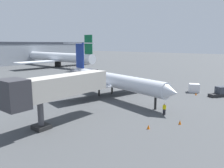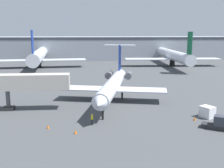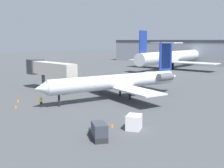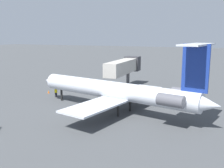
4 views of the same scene
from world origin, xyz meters
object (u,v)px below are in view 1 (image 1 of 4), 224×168
at_px(cargo_container_uld, 194,88).
at_px(traffic_cone_far, 148,127).
at_px(ground_crew_marshaller, 164,109).
at_px(traffic_cone_near, 196,94).
at_px(traffic_cone_mid, 180,122).
at_px(parked_airliner_west_mid, 58,57).
at_px(regional_jet, 109,79).
at_px(jet_bridge, 54,88).
at_px(baggage_tug_lead, 221,92).

bearing_deg(cargo_container_uld, traffic_cone_far, -173.56).
bearing_deg(ground_crew_marshaller, traffic_cone_near, 2.10).
bearing_deg(traffic_cone_mid, parked_airliner_west_mid, 63.07).
relative_size(ground_crew_marshaller, parked_airliner_west_mid, 0.04).
relative_size(regional_jet, traffic_cone_mid, 53.78).
xyz_separation_m(regional_jet, cargo_container_uld, (13.41, -12.05, -2.43)).
bearing_deg(traffic_cone_far, parked_airliner_west_mid, 59.72).
xyz_separation_m(regional_jet, traffic_cone_mid, (-6.67, -17.08, -3.04)).
distance_m(jet_bridge, ground_crew_marshaller, 15.49).
distance_m(jet_bridge, cargo_container_uld, 30.91).
distance_m(baggage_tug_lead, parked_airliner_west_mid, 70.54).
bearing_deg(regional_jet, parked_airliner_west_mid, 61.32).
relative_size(ground_crew_marshaller, traffic_cone_near, 3.07).
xyz_separation_m(baggage_tug_lead, traffic_cone_near, (-1.96, 4.00, -0.56)).
height_order(regional_jet, traffic_cone_near, regional_jet).
distance_m(ground_crew_marshaller, traffic_cone_near, 15.38).
bearing_deg(regional_jet, jet_bridge, -163.75).
relative_size(traffic_cone_near, parked_airliner_west_mid, 0.01).
bearing_deg(jet_bridge, traffic_cone_near, -17.32).
xyz_separation_m(cargo_container_uld, traffic_cone_far, (-23.92, -2.70, -0.61)).
relative_size(baggage_tug_lead, traffic_cone_far, 7.55).
height_order(jet_bridge, baggage_tug_lead, jet_bridge).
bearing_deg(jet_bridge, traffic_cone_mid, -51.69).
distance_m(cargo_container_uld, traffic_cone_near, 2.85).
height_order(traffic_cone_mid, traffic_cone_far, same).
height_order(regional_jet, traffic_cone_mid, regional_jet).
xyz_separation_m(jet_bridge, cargo_container_uld, (29.80, -7.27, -3.79)).
bearing_deg(parked_airliner_west_mid, regional_jet, -118.68).
distance_m(baggage_tug_lead, traffic_cone_far, 23.54).
distance_m(regional_jet, traffic_cone_near, 17.47).
bearing_deg(baggage_tug_lead, traffic_cone_mid, 179.37).
relative_size(ground_crew_marshaller, traffic_cone_far, 3.07).
relative_size(baggage_tug_lead, parked_airliner_west_mid, 0.09).
bearing_deg(parked_airliner_west_mid, ground_crew_marshaller, -116.52).
distance_m(regional_jet, baggage_tug_lead, 21.71).
bearing_deg(traffic_cone_far, regional_jet, 54.52).
bearing_deg(baggage_tug_lead, regional_jet, 126.69).
distance_m(traffic_cone_near, parked_airliner_west_mid, 67.15).
height_order(jet_bridge, parked_airliner_west_mid, parked_airliner_west_mid).
distance_m(jet_bridge, baggage_tug_lead, 32.07).
relative_size(traffic_cone_near, traffic_cone_mid, 1.00).
relative_size(jet_bridge, traffic_cone_mid, 26.70).
relative_size(jet_bridge, parked_airliner_west_mid, 0.34).
bearing_deg(regional_jet, cargo_container_uld, -41.92).
xyz_separation_m(ground_crew_marshaller, traffic_cone_mid, (-2.23, -3.22, -0.58)).
bearing_deg(cargo_container_uld, regional_jet, 138.08).
relative_size(regional_jet, traffic_cone_near, 53.78).
relative_size(jet_bridge, traffic_cone_far, 26.70).
relative_size(traffic_cone_mid, parked_airliner_west_mid, 0.01).
relative_size(cargo_container_uld, parked_airliner_west_mid, 0.06).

